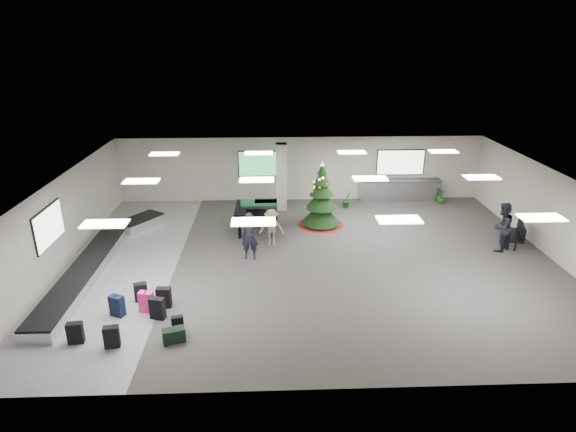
{
  "coord_description": "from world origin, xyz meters",
  "views": [
    {
      "loc": [
        -1.54,
        -16.19,
        7.94
      ],
      "look_at": [
        -0.86,
        1.0,
        1.39
      ],
      "focal_mm": 30.0,
      "sensor_mm": 36.0,
      "label": 1
    }
  ],
  "objects_px": {
    "christmas_tree": "(321,204)",
    "traveler_a": "(250,236)",
    "pink_suitcase": "(146,302)",
    "grand_piano": "(256,211)",
    "bench": "(517,232)",
    "potted_plant_left": "(347,199)",
    "baggage_carousel": "(99,259)",
    "service_counter": "(400,190)",
    "traveler_b": "(271,228)",
    "potted_plant_right": "(441,196)",
    "traveler_bench": "(502,227)"
  },
  "relations": [
    {
      "from": "potted_plant_left",
      "to": "potted_plant_right",
      "type": "height_order",
      "value": "potted_plant_left"
    },
    {
      "from": "christmas_tree",
      "to": "traveler_bench",
      "type": "bearing_deg",
      "value": -23.82
    },
    {
      "from": "potted_plant_right",
      "to": "bench",
      "type": "bearing_deg",
      "value": -75.8
    },
    {
      "from": "pink_suitcase",
      "to": "traveler_bench",
      "type": "distance_m",
      "value": 13.28
    },
    {
      "from": "christmas_tree",
      "to": "grand_piano",
      "type": "distance_m",
      "value": 2.89
    },
    {
      "from": "grand_piano",
      "to": "traveler_bench",
      "type": "distance_m",
      "value": 9.74
    },
    {
      "from": "christmas_tree",
      "to": "potted_plant_left",
      "type": "bearing_deg",
      "value": 55.85
    },
    {
      "from": "traveler_b",
      "to": "potted_plant_right",
      "type": "relative_size",
      "value": 2.15
    },
    {
      "from": "baggage_carousel",
      "to": "traveler_b",
      "type": "relative_size",
      "value": 6.33
    },
    {
      "from": "service_counter",
      "to": "grand_piano",
      "type": "relative_size",
      "value": 1.8
    },
    {
      "from": "christmas_tree",
      "to": "bench",
      "type": "relative_size",
      "value": 1.79
    },
    {
      "from": "pink_suitcase",
      "to": "bench",
      "type": "bearing_deg",
      "value": 27.54
    },
    {
      "from": "christmas_tree",
      "to": "grand_piano",
      "type": "height_order",
      "value": "christmas_tree"
    },
    {
      "from": "grand_piano",
      "to": "traveler_b",
      "type": "height_order",
      "value": "traveler_b"
    },
    {
      "from": "service_counter",
      "to": "grand_piano",
      "type": "bearing_deg",
      "value": -151.9
    },
    {
      "from": "grand_piano",
      "to": "service_counter",
      "type": "bearing_deg",
      "value": 28.37
    },
    {
      "from": "grand_piano",
      "to": "traveler_bench",
      "type": "xyz_separation_m",
      "value": [
        9.47,
        -2.29,
        0.06
      ]
    },
    {
      "from": "bench",
      "to": "potted_plant_left",
      "type": "bearing_deg",
      "value": 160.4
    },
    {
      "from": "christmas_tree",
      "to": "potted_plant_right",
      "type": "bearing_deg",
      "value": 22.99
    },
    {
      "from": "traveler_a",
      "to": "service_counter",
      "type": "bearing_deg",
      "value": 44.38
    },
    {
      "from": "christmas_tree",
      "to": "traveler_bench",
      "type": "height_order",
      "value": "christmas_tree"
    },
    {
      "from": "potted_plant_left",
      "to": "christmas_tree",
      "type": "bearing_deg",
      "value": -124.15
    },
    {
      "from": "traveler_a",
      "to": "bench",
      "type": "bearing_deg",
      "value": 7.48
    },
    {
      "from": "service_counter",
      "to": "traveler_bench",
      "type": "distance_m",
      "value": 6.54
    },
    {
      "from": "traveler_bench",
      "to": "potted_plant_left",
      "type": "height_order",
      "value": "traveler_bench"
    },
    {
      "from": "baggage_carousel",
      "to": "potted_plant_left",
      "type": "height_order",
      "value": "potted_plant_left"
    },
    {
      "from": "bench",
      "to": "grand_piano",
      "type": "bearing_deg",
      "value": -172.1
    },
    {
      "from": "service_counter",
      "to": "potted_plant_left",
      "type": "height_order",
      "value": "service_counter"
    },
    {
      "from": "bench",
      "to": "traveler_a",
      "type": "xyz_separation_m",
      "value": [
        -10.55,
        -0.82,
        0.35
      ]
    },
    {
      "from": "baggage_carousel",
      "to": "bench",
      "type": "relative_size",
      "value": 6.01
    },
    {
      "from": "christmas_tree",
      "to": "potted_plant_right",
      "type": "distance_m",
      "value": 6.83
    },
    {
      "from": "pink_suitcase",
      "to": "grand_piano",
      "type": "bearing_deg",
      "value": 72.28
    },
    {
      "from": "baggage_carousel",
      "to": "christmas_tree",
      "type": "distance_m",
      "value": 9.28
    },
    {
      "from": "baggage_carousel",
      "to": "service_counter",
      "type": "height_order",
      "value": "service_counter"
    },
    {
      "from": "traveler_bench",
      "to": "potted_plant_left",
      "type": "distance_m",
      "value": 7.3
    },
    {
      "from": "bench",
      "to": "potted_plant_left",
      "type": "relative_size",
      "value": 1.93
    },
    {
      "from": "baggage_carousel",
      "to": "traveler_a",
      "type": "height_order",
      "value": "traveler_a"
    },
    {
      "from": "traveler_b",
      "to": "potted_plant_right",
      "type": "height_order",
      "value": "traveler_b"
    },
    {
      "from": "christmas_tree",
      "to": "traveler_a",
      "type": "relative_size",
      "value": 1.6
    },
    {
      "from": "pink_suitcase",
      "to": "potted_plant_right",
      "type": "height_order",
      "value": "potted_plant_right"
    },
    {
      "from": "service_counter",
      "to": "baggage_carousel",
      "type": "bearing_deg",
      "value": -152.33
    },
    {
      "from": "baggage_carousel",
      "to": "grand_piano",
      "type": "bearing_deg",
      "value": 27.13
    },
    {
      "from": "service_counter",
      "to": "traveler_b",
      "type": "height_order",
      "value": "traveler_b"
    },
    {
      "from": "baggage_carousel",
      "to": "grand_piano",
      "type": "xyz_separation_m",
      "value": [
        5.71,
        2.93,
        0.7
      ]
    },
    {
      "from": "bench",
      "to": "potted_plant_right",
      "type": "distance_m",
      "value": 5.27
    },
    {
      "from": "christmas_tree",
      "to": "traveler_a",
      "type": "xyz_separation_m",
      "value": [
        -2.99,
        -3.27,
        -0.09
      ]
    },
    {
      "from": "bench",
      "to": "traveler_a",
      "type": "bearing_deg",
      "value": -157.81
    },
    {
      "from": "christmas_tree",
      "to": "potted_plant_left",
      "type": "relative_size",
      "value": 3.45
    },
    {
      "from": "baggage_carousel",
      "to": "pink_suitcase",
      "type": "bearing_deg",
      "value": -52.6
    },
    {
      "from": "bench",
      "to": "potted_plant_right",
      "type": "relative_size",
      "value": 2.27
    }
  ]
}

